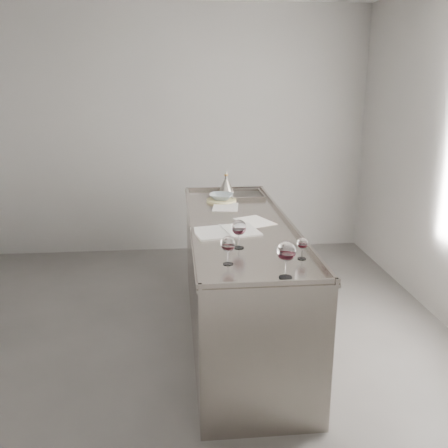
{
  "coord_description": "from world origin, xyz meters",
  "views": [
    {
      "loc": [
        0.02,
        -3.29,
        1.99
      ],
      "look_at": [
        0.35,
        0.03,
        1.02
      ],
      "focal_mm": 40.0,
      "sensor_mm": 36.0,
      "label": 1
    }
  ],
  "objects": [
    {
      "name": "room_shell",
      "position": [
        0.0,
        0.0,
        1.4
      ],
      "size": [
        4.54,
        5.04,
        2.84
      ],
      "color": "#52504D",
      "rests_on": "ground"
    },
    {
      "name": "counter",
      "position": [
        0.5,
        0.3,
        0.47
      ],
      "size": [
        0.77,
        2.42,
        0.97
      ],
      "color": "gray",
      "rests_on": "ground"
    },
    {
      "name": "wine_glass_left",
      "position": [
        0.32,
        -0.54,
        1.06
      ],
      "size": [
        0.09,
        0.09,
        0.17
      ],
      "rotation": [
        0.0,
        0.0,
        -0.15
      ],
      "color": "white",
      "rests_on": "counter"
    },
    {
      "name": "wine_glass_middle",
      "position": [
        0.42,
        -0.26,
        1.07
      ],
      "size": [
        0.1,
        0.1,
        0.19
      ],
      "rotation": [
        0.0,
        0.0,
        0.39
      ],
      "color": "white",
      "rests_on": "counter"
    },
    {
      "name": "wine_glass_right",
      "position": [
        0.61,
        -0.78,
        1.09
      ],
      "size": [
        0.11,
        0.11,
        0.21
      ],
      "rotation": [
        0.0,
        0.0,
        0.11
      ],
      "color": "white",
      "rests_on": "counter"
    },
    {
      "name": "wine_glass_small",
      "position": [
        0.78,
        -0.5,
        1.04
      ],
      "size": [
        0.07,
        0.07,
        0.14
      ],
      "rotation": [
        0.0,
        0.0,
        -0.02
      ],
      "color": "white",
      "rests_on": "counter"
    },
    {
      "name": "notebook",
      "position": [
        0.37,
        0.09,
        0.95
      ],
      "size": [
        0.5,
        0.4,
        0.02
      ],
      "rotation": [
        0.0,
        0.0,
        0.2
      ],
      "color": "white",
      "rests_on": "counter"
    },
    {
      "name": "loose_paper_top",
      "position": [
        0.62,
        0.34,
        0.94
      ],
      "size": [
        0.32,
        0.37,
        0.0
      ],
      "primitive_type": "cube",
      "rotation": [
        0.0,
        0.0,
        0.42
      ],
      "color": "white",
      "rests_on": "counter"
    },
    {
      "name": "loose_paper_under",
      "position": [
        0.44,
        0.8,
        0.94
      ],
      "size": [
        0.25,
        0.33,
        0.0
      ],
      "primitive_type": "cube",
      "rotation": [
        0.0,
        0.0,
        -0.15
      ],
      "color": "silver",
      "rests_on": "counter"
    },
    {
      "name": "trivet",
      "position": [
        0.43,
        1.02,
        0.95
      ],
      "size": [
        0.35,
        0.35,
        0.02
      ],
      "primitive_type": "cylinder",
      "rotation": [
        0.0,
        0.0,
        -0.38
      ],
      "color": "beige",
      "rests_on": "counter"
    },
    {
      "name": "ceramic_bowl",
      "position": [
        0.43,
        1.02,
        0.99
      ],
      "size": [
        0.26,
        0.26,
        0.05
      ],
      "primitive_type": "imported",
      "rotation": [
        0.0,
        0.0,
        -0.28
      ],
      "color": "#8C9CA3",
      "rests_on": "trivet"
    },
    {
      "name": "wine_funnel",
      "position": [
        0.51,
        1.38,
        1.01
      ],
      "size": [
        0.15,
        0.15,
        0.22
      ],
      "rotation": [
        0.0,
        0.0,
        0.07
      ],
      "color": "gray",
      "rests_on": "counter"
    }
  ]
}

